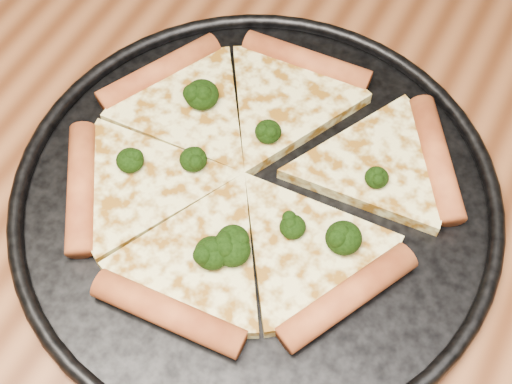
% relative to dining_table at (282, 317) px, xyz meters
% --- Properties ---
extents(dining_table, '(1.20, 0.90, 0.75)m').
position_rel_dining_table_xyz_m(dining_table, '(0.00, 0.00, 0.00)').
color(dining_table, brown).
rests_on(dining_table, ground).
extents(pizza_pan, '(0.41, 0.41, 0.02)m').
position_rel_dining_table_xyz_m(pizza_pan, '(-0.05, 0.05, 0.10)').
color(pizza_pan, black).
rests_on(pizza_pan, dining_table).
extents(pizza, '(0.34, 0.30, 0.02)m').
position_rel_dining_table_xyz_m(pizza, '(-0.07, 0.06, 0.11)').
color(pizza, '#EEE592').
rests_on(pizza, pizza_pan).
extents(broccoli_florets, '(0.22, 0.16, 0.02)m').
position_rel_dining_table_xyz_m(broccoli_florets, '(-0.06, 0.04, 0.12)').
color(broccoli_florets, black).
rests_on(broccoli_florets, pizza).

